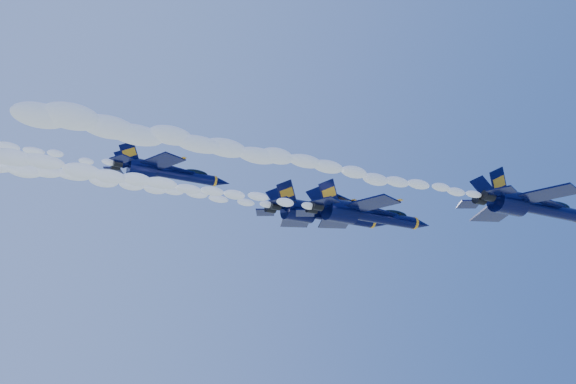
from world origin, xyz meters
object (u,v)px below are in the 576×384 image
jet_third (323,214)px  jet_fourth (166,172)px  jet_second (365,214)px  jet_lead (531,206)px

jet_third → jet_fourth: bearing=156.5°
jet_second → jet_fourth: size_ratio=1.10×
jet_lead → jet_second: 20.22m
jet_lead → jet_fourth: jet_fourth is taller
jet_second → jet_fourth: bearing=142.9°
jet_fourth → jet_second: bearing=-37.1°
jet_fourth → jet_third: bearing=-23.5°
jet_lead → jet_fourth: bearing=147.8°
jet_second → jet_third: jet_third is taller
jet_lead → jet_third: size_ratio=1.06×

